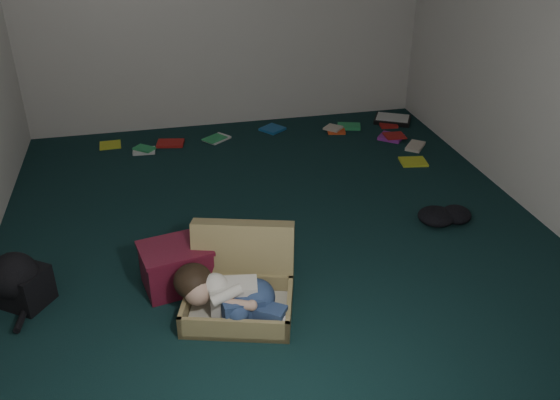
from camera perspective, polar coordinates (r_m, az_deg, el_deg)
name	(u,v)px	position (r m, az deg, el deg)	size (l,w,h in m)	color
floor	(275,232)	(4.38, -0.44, -3.09)	(4.50, 4.50, 0.00)	black
wall_front	(432,250)	(1.89, 14.43, -4.68)	(4.50, 4.50, 0.00)	silver
wall_right	(554,40)	(4.69, 24.87, 13.78)	(4.50, 4.50, 0.00)	silver
suitcase	(240,284)	(3.63, -3.84, -8.07)	(0.78, 0.77, 0.47)	#998854
person	(229,295)	(3.48, -4.91, -9.07)	(0.64, 0.47, 0.29)	white
maroon_bin	(176,266)	(3.81, -9.96, -6.29)	(0.48, 0.41, 0.29)	maroon
backpack	(18,284)	(3.97, -23.87, -7.37)	(0.44, 0.35, 0.26)	black
clothing_pile	(445,208)	(4.73, 15.59, -0.77)	(0.39, 0.32, 0.13)	black
paper_tray	(392,119)	(6.48, 10.77, 7.63)	(0.46, 0.42, 0.05)	black
book_scatter	(292,139)	(5.91, 1.19, 5.89)	(3.08, 1.32, 0.02)	yellow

